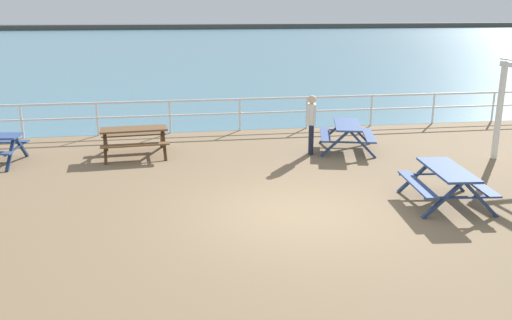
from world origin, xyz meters
TOP-DOWN VIEW (x-y plane):
  - ground_plane at (0.00, 0.00)m, footprint 30.00×24.00m
  - sea_band at (0.00, 52.75)m, footprint 142.00×90.00m
  - distant_shoreline at (0.00, 95.75)m, footprint 142.00×6.00m
  - seaward_railing at (-0.00, 7.75)m, footprint 23.07×0.07m
  - picnic_table_near_left at (2.68, 4.67)m, footprint 1.91×2.13m
  - picnic_table_far_left at (3.29, 0.05)m, footprint 1.71×1.95m
  - picnic_table_seaward at (-3.31, 5.06)m, footprint 1.91×1.66m
  - visitor at (1.56, 4.42)m, footprint 0.30×0.52m

SIDE VIEW (x-z plane):
  - ground_plane at x=0.00m, z-range -0.20..0.00m
  - sea_band at x=0.00m, z-range 0.00..0.00m
  - distant_shoreline at x=0.00m, z-range -0.90..0.90m
  - picnic_table_near_left at x=2.68m, z-range 0.19..0.98m
  - picnic_table_far_left at x=3.29m, z-range 0.19..0.98m
  - picnic_table_seaward at x=-3.31m, z-range 0.19..0.98m
  - seaward_railing at x=0.00m, z-range 0.22..1.30m
  - visitor at x=1.56m, z-range 0.12..1.78m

